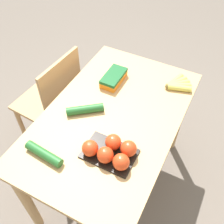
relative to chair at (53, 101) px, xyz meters
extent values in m
plane|color=#665B51|center=(-0.15, -0.58, -0.46)|extent=(12.00, 12.00, 0.00)
cube|color=tan|center=(-0.15, -0.58, 0.28)|extent=(1.16, 0.73, 0.03)
cylinder|color=tan|center=(0.37, -0.88, -0.10)|extent=(0.06, 0.06, 0.73)
cylinder|color=tan|center=(-0.67, -0.27, -0.10)|extent=(0.06, 0.06, 0.73)
cylinder|color=tan|center=(0.37, -0.27, -0.10)|extent=(0.06, 0.06, 0.73)
cube|color=tan|center=(0.00, 0.07, -0.03)|extent=(0.45, 0.43, 0.03)
cube|color=tan|center=(-0.01, -0.12, 0.20)|extent=(0.39, 0.05, 0.43)
cylinder|color=tan|center=(0.20, 0.22, -0.25)|extent=(0.04, 0.04, 0.42)
cylinder|color=tan|center=(-0.16, 0.25, -0.25)|extent=(0.04, 0.04, 0.42)
cylinder|color=tan|center=(0.17, -0.12, -0.25)|extent=(0.04, 0.04, 0.42)
cylinder|color=tan|center=(-0.19, -0.09, -0.25)|extent=(0.04, 0.04, 0.42)
sphere|color=brown|center=(0.20, -0.78, 0.32)|extent=(0.03, 0.03, 0.03)
cylinder|color=#CCC651|center=(0.22, -0.85, 0.32)|extent=(0.08, 0.15, 0.04)
cylinder|color=#CCC651|center=(0.24, -0.84, 0.32)|extent=(0.10, 0.14, 0.04)
cylinder|color=#CCC651|center=(0.25, -0.83, 0.32)|extent=(0.13, 0.13, 0.04)
cylinder|color=#CCC651|center=(0.26, -0.82, 0.32)|extent=(0.14, 0.11, 0.04)
cylinder|color=#CCC651|center=(0.27, -0.80, 0.32)|extent=(0.15, 0.08, 0.04)
cube|color=black|center=(-0.39, -0.68, 0.30)|extent=(0.18, 0.26, 0.01)
sphere|color=red|center=(-0.43, -0.76, 0.35)|extent=(0.08, 0.08, 0.08)
sphere|color=red|center=(-0.34, -0.76, 0.35)|extent=(0.08, 0.08, 0.08)
sphere|color=red|center=(-0.43, -0.68, 0.35)|extent=(0.08, 0.08, 0.08)
sphere|color=red|center=(-0.34, -0.68, 0.35)|extent=(0.08, 0.08, 0.08)
sphere|color=red|center=(-0.43, -0.60, 0.35)|extent=(0.08, 0.08, 0.08)
cube|color=orange|center=(0.11, -0.45, 0.33)|extent=(0.19, 0.10, 0.06)
cube|color=#145123|center=(0.11, -0.45, 0.35)|extent=(0.20, 0.10, 0.02)
cylinder|color=#236028|center=(-0.54, -0.40, 0.32)|extent=(0.07, 0.21, 0.05)
cylinder|color=#236028|center=(-0.20, -0.43, 0.32)|extent=(0.17, 0.19, 0.05)
camera|label=1|loc=(-1.01, -1.02, 1.41)|focal=42.00mm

